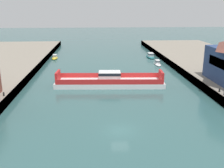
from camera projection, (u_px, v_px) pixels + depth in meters
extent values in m
plane|color=#335B5B|center=(120.00, 131.00, 37.06)|extent=(400.00, 400.00, 0.00)
cube|color=#423D38|center=(20.00, 87.00, 54.71)|extent=(0.30, 140.00, 1.73)
cube|color=#423D38|center=(198.00, 83.00, 57.21)|extent=(0.30, 140.00, 1.73)
cube|color=silver|center=(110.00, 83.00, 58.29)|extent=(24.28, 7.26, 1.10)
cube|color=red|center=(110.00, 75.00, 60.75)|extent=(22.99, 1.45, 1.10)
cube|color=red|center=(110.00, 82.00, 55.21)|extent=(22.99, 1.45, 1.10)
cube|color=silver|center=(110.00, 76.00, 57.84)|extent=(4.98, 3.51, 2.12)
cube|color=black|center=(110.00, 73.00, 57.64)|extent=(5.02, 3.55, 0.60)
cube|color=red|center=(161.00, 76.00, 57.94)|extent=(0.74, 4.14, 2.20)
cube|color=red|center=(58.00, 76.00, 57.71)|extent=(0.74, 4.14, 2.20)
ellipsoid|color=#237075|center=(150.00, 57.00, 91.46)|extent=(2.55, 7.86, 0.55)
cube|color=silver|center=(151.00, 54.00, 90.66)|extent=(1.75, 2.76, 1.15)
cube|color=black|center=(151.00, 54.00, 90.62)|extent=(1.80, 2.84, 0.34)
ellipsoid|color=yellow|center=(55.00, 58.00, 89.13)|extent=(2.00, 6.03, 0.53)
cube|color=silver|center=(55.00, 56.00, 89.37)|extent=(1.34, 2.13, 0.80)
cube|color=black|center=(55.00, 55.00, 89.34)|extent=(1.37, 2.19, 0.24)
ellipsoid|color=white|center=(158.00, 64.00, 79.65)|extent=(2.06, 6.08, 0.39)
cube|color=silver|center=(157.00, 62.00, 79.88)|extent=(1.33, 2.16, 1.03)
cube|color=black|center=(157.00, 61.00, 79.84)|extent=(1.36, 2.22, 0.31)
cube|color=black|center=(224.00, 65.00, 50.31)|extent=(0.08, 13.55, 1.97)
cylinder|color=black|center=(224.00, 94.00, 46.56)|extent=(0.28, 0.28, 0.55)
cylinder|color=black|center=(4.00, 94.00, 46.20)|extent=(0.28, 0.28, 0.55)
sphere|color=black|center=(4.00, 93.00, 46.12)|extent=(0.32, 0.32, 0.32)
cylinder|color=black|center=(219.00, 91.00, 48.38)|extent=(0.28, 0.28, 0.55)
sphere|color=black|center=(220.00, 89.00, 48.30)|extent=(0.32, 0.32, 0.32)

